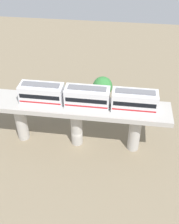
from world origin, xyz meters
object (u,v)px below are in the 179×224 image
object	(u,v)px
parked_car_orange	(127,107)
tree_near_viaduct	(103,86)
parked_car_blue	(75,101)
train	(87,97)

from	to	relation	value
parked_car_orange	tree_near_viaduct	distance (m)	6.18
parked_car_blue	tree_near_viaduct	size ratio (longest dim) A/B	0.74
train	parked_car_orange	xyz separation A→B (m)	(-10.34, 6.28, -8.81)
train	parked_car_orange	size ratio (longest dim) A/B	4.74
train	parked_car_blue	xyz separation A→B (m)	(-10.87, -4.21, -8.81)
parked_car_orange	parked_car_blue	bearing A→B (deg)	-88.58
parked_car_orange	tree_near_viaduct	bearing A→B (deg)	-102.56
parked_car_orange	tree_near_viaduct	xyz separation A→B (m)	(-1.51, -5.00, 3.31)
parked_car_blue	tree_near_viaduct	distance (m)	6.49
parked_car_blue	parked_car_orange	world-z (taller)	same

